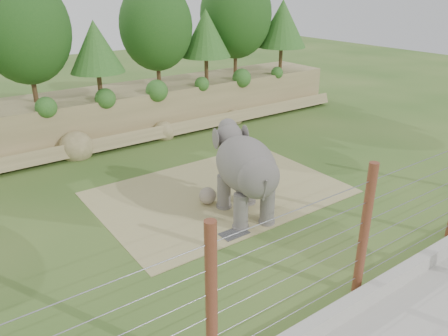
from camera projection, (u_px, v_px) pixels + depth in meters
ground at (256, 226)px, 15.92m from camera, size 90.00×90.00×0.00m
back_embankment at (120, 65)px, 24.14m from camera, size 30.00×5.52×8.77m
dirt_patch at (220, 192)px, 18.42m from camera, size 10.00×7.00×0.02m
drain_grate at (234, 233)px, 15.37m from camera, size 1.00×0.60×0.03m
elephant at (245, 176)px, 16.02m from camera, size 2.68×4.28×3.22m
stone_ball at (208, 196)px, 17.35m from camera, size 0.69×0.69×0.69m
retaining_wall at (371, 293)px, 12.09m from camera, size 26.00×0.35×0.50m
barrier_fence at (364, 231)px, 11.77m from camera, size 20.26×0.26×4.00m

